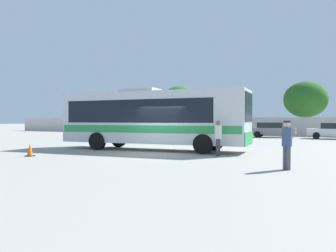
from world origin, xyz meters
TOP-DOWN VIEW (x-y plane):
  - ground_plane at (0.00, 10.00)m, footprint 300.00×300.00m
  - perimeter_wall at (0.00, 24.39)m, footprint 80.00×0.30m
  - coach_bus_silver_green at (-1.30, 1.90)m, footprint 11.30×3.57m
  - attendant_by_bus_door at (3.35, 0.48)m, footprint 0.35×0.35m
  - passenger_waiting_on_apron at (6.97, -2.66)m, footprint 0.49×0.49m
  - parked_car_leftmost_maroon at (-10.18, 19.51)m, footprint 4.64×2.28m
  - parked_car_second_black at (-4.76, 19.79)m, footprint 4.49×2.04m
  - parked_car_third_grey at (2.31, 20.32)m, footprint 4.54×2.10m
  - parked_car_rightmost_white at (7.94, 20.00)m, footprint 4.47×2.18m
  - roadside_tree_left at (-19.90, 26.84)m, footprint 4.15×4.15m
  - roadside_tree_midleft at (-12.82, 29.82)m, footprint 5.30×5.30m
  - roadside_tree_midright at (-4.99, 30.67)m, footprint 3.86×3.86m
  - roadside_tree_right at (4.54, 31.02)m, footprint 5.45×5.45m
  - traffic_cone_on_apron at (-4.74, -3.82)m, footprint 0.36×0.36m

SIDE VIEW (x-z plane):
  - ground_plane at x=0.00m, z-range 0.00..0.00m
  - traffic_cone_on_apron at x=-4.74m, z-range -0.01..0.63m
  - parked_car_second_black at x=-4.76m, z-range 0.05..1.50m
  - parked_car_rightmost_white at x=7.94m, z-range 0.04..1.55m
  - parked_car_leftmost_maroon at x=-10.18m, z-range 0.04..1.57m
  - parked_car_third_grey at x=2.31m, z-range 0.04..1.58m
  - attendant_by_bus_door at x=3.35m, z-range 0.11..1.85m
  - passenger_waiting_on_apron at x=6.97m, z-range 0.12..1.86m
  - perimeter_wall at x=0.00m, z-range 0.00..2.11m
  - coach_bus_silver_green at x=-1.30m, z-range 0.12..3.75m
  - roadside_tree_left at x=-19.90m, z-range 1.28..7.40m
  - roadside_tree_right at x=4.54m, z-range 1.07..7.84m
  - roadside_tree_midright at x=-4.99m, z-range 1.48..7.76m
  - roadside_tree_midleft at x=-12.82m, z-range 1.21..8.16m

